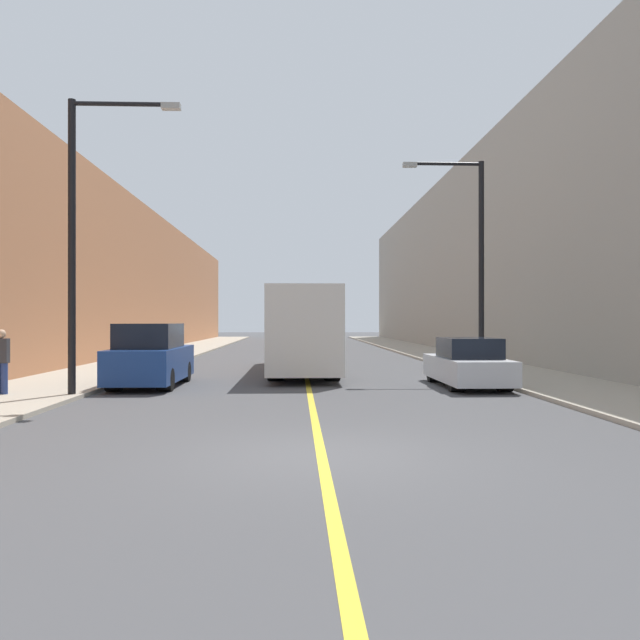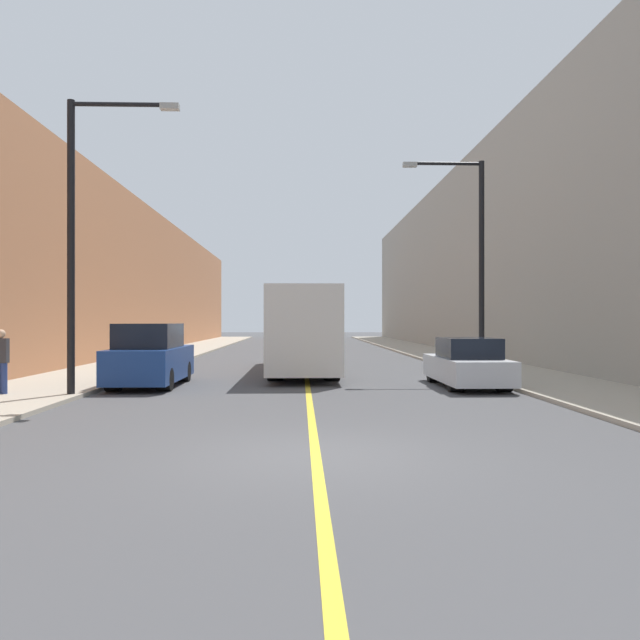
{
  "view_description": "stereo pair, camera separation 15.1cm",
  "coord_description": "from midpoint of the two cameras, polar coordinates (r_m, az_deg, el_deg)",
  "views": [
    {
      "loc": [
        -0.39,
        -9.5,
        2.06
      ],
      "look_at": [
        0.48,
        13.05,
        2.08
      ],
      "focal_mm": 35.0,
      "sensor_mm": 36.0,
      "label": 1
    },
    {
      "loc": [
        -0.24,
        -9.5,
        2.06
      ],
      "look_at": [
        0.48,
        13.05,
        2.08
      ],
      "focal_mm": 35.0,
      "sensor_mm": 36.0,
      "label": 2
    }
  ],
  "objects": [
    {
      "name": "ground_plane",
      "position": [
        9.73,
        -0.33,
        -12.26
      ],
      "size": [
        200.0,
        200.0,
        0.0
      ],
      "primitive_type": "plane",
      "color": "#474749"
    },
    {
      "name": "road_center_line",
      "position": [
        39.56,
        -1.76,
        -3.03
      ],
      "size": [
        0.16,
        72.0,
        0.01
      ],
      "primitive_type": "cube",
      "color": "gold",
      "rests_on": "ground"
    },
    {
      "name": "car_right_near",
      "position": [
        19.9,
        13.12,
        -3.99
      ],
      "size": [
        1.81,
        4.6,
        1.52
      ],
      "color": "silver",
      "rests_on": "ground"
    },
    {
      "name": "bus",
      "position": [
        25.04,
        -1.76,
        -0.83
      ],
      "size": [
        2.48,
        11.83,
        3.2
      ],
      "color": "silver",
      "rests_on": "ground"
    },
    {
      "name": "sidewalk_left",
      "position": [
        40.27,
        -13.06,
        -2.9
      ],
      "size": [
        3.72,
        72.0,
        0.11
      ],
      "primitive_type": "cube",
      "color": "#A89E8C",
      "rests_on": "ground"
    },
    {
      "name": "building_row_left",
      "position": [
        41.2,
        -18.35,
        3.55
      ],
      "size": [
        4.0,
        72.0,
        9.29
      ],
      "primitive_type": "cube",
      "color": "#B2724C",
      "rests_on": "ground"
    },
    {
      "name": "pedestrian",
      "position": [
        18.55,
        -27.34,
        -3.31
      ],
      "size": [
        0.38,
        0.24,
        1.71
      ],
      "color": "navy",
      "rests_on": "sidewalk_left"
    },
    {
      "name": "parked_suv_left",
      "position": [
        20.19,
        -15.41,
        -3.32
      ],
      "size": [
        1.89,
        4.65,
        1.97
      ],
      "color": "navy",
      "rests_on": "ground"
    },
    {
      "name": "street_lamp_right",
      "position": [
        23.3,
        13.71,
        6.08
      ],
      "size": [
        2.95,
        0.24,
        7.71
      ],
      "color": "black",
      "rests_on": "sidewalk_right"
    },
    {
      "name": "building_row_right",
      "position": [
        41.49,
        14.75,
        5.4
      ],
      "size": [
        4.0,
        72.0,
        11.99
      ],
      "primitive_type": "cube",
      "color": "gray",
      "rests_on": "ground"
    },
    {
      "name": "sidewalk_right",
      "position": [
        40.39,
        9.5,
        -2.89
      ],
      "size": [
        3.72,
        72.0,
        0.11
      ],
      "primitive_type": "cube",
      "color": "#A89E8C",
      "rests_on": "ground"
    },
    {
      "name": "street_lamp_left",
      "position": [
        17.86,
        -21.15,
        8.12
      ],
      "size": [
        2.95,
        0.24,
        7.8
      ],
      "color": "black",
      "rests_on": "sidewalk_left"
    }
  ]
}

